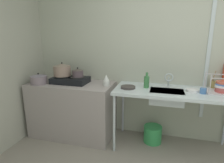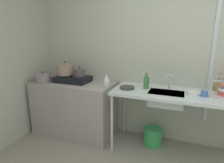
{
  "view_description": "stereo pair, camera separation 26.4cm",
  "coord_description": "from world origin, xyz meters",
  "px_view_note": "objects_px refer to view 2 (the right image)",
  "views": [
    {
      "loc": [
        -0.33,
        -1.12,
        1.57
      ],
      "look_at": [
        -1.01,
        1.36,
        0.93
      ],
      "focal_mm": 29.05,
      "sensor_mm": 36.0,
      "label": 1
    },
    {
      "loc": [
        -0.08,
        -1.04,
        1.57
      ],
      "look_at": [
        -1.01,
        1.36,
        0.93
      ],
      "focal_mm": 29.05,
      "sensor_mm": 36.0,
      "label": 2
    }
  ],
  "objects_px": {
    "percolator": "(106,80)",
    "frying_pan": "(127,88)",
    "stove": "(73,79)",
    "small_bowl_on_drainboard": "(193,93)",
    "pot_beside_stove": "(43,77)",
    "pot_on_right_burner": "(79,72)",
    "sink_basin": "(166,99)",
    "cup_by_rack": "(204,94)",
    "pot_on_left_burner": "(65,69)",
    "faucet": "(169,80)",
    "bucket_on_floor": "(153,136)",
    "bottle_by_sink": "(146,82)",
    "utensil_jar": "(217,87)"
  },
  "relations": [
    {
      "from": "percolator",
      "to": "frying_pan",
      "type": "bearing_deg",
      "value": -8.56
    },
    {
      "from": "stove",
      "to": "small_bowl_on_drainboard",
      "type": "distance_m",
      "value": 1.76
    },
    {
      "from": "stove",
      "to": "pot_beside_stove",
      "type": "bearing_deg",
      "value": -158.09
    },
    {
      "from": "pot_on_right_burner",
      "to": "pot_beside_stove",
      "type": "height_order",
      "value": "pot_on_right_burner"
    },
    {
      "from": "sink_basin",
      "to": "frying_pan",
      "type": "bearing_deg",
      "value": -177.94
    },
    {
      "from": "cup_by_rack",
      "to": "pot_on_left_burner",
      "type": "bearing_deg",
      "value": 178.5
    },
    {
      "from": "faucet",
      "to": "bucket_on_floor",
      "type": "distance_m",
      "value": 0.9
    },
    {
      "from": "pot_on_left_burner",
      "to": "frying_pan",
      "type": "xyz_separation_m",
      "value": [
        1.05,
        -0.06,
        -0.19
      ]
    },
    {
      "from": "pot_on_right_burner",
      "to": "faucet",
      "type": "bearing_deg",
      "value": 3.92
    },
    {
      "from": "stove",
      "to": "faucet",
      "type": "relative_size",
      "value": 2.54
    },
    {
      "from": "frying_pan",
      "to": "bottle_by_sink",
      "type": "relative_size",
      "value": 0.93
    },
    {
      "from": "pot_on_right_burner",
      "to": "utensil_jar",
      "type": "height_order",
      "value": "pot_on_right_burner"
    },
    {
      "from": "pot_on_right_burner",
      "to": "small_bowl_on_drainboard",
      "type": "height_order",
      "value": "pot_on_right_burner"
    },
    {
      "from": "pot_beside_stove",
      "to": "sink_basin",
      "type": "height_order",
      "value": "pot_beside_stove"
    },
    {
      "from": "frying_pan",
      "to": "cup_by_rack",
      "type": "bearing_deg",
      "value": 0.59
    },
    {
      "from": "pot_beside_stove",
      "to": "utensil_jar",
      "type": "height_order",
      "value": "utensil_jar"
    },
    {
      "from": "sink_basin",
      "to": "utensil_jar",
      "type": "distance_m",
      "value": 0.71
    },
    {
      "from": "stove",
      "to": "utensil_jar",
      "type": "relative_size",
      "value": 2.21
    },
    {
      "from": "pot_on_right_burner",
      "to": "percolator",
      "type": "bearing_deg",
      "value": -1.55
    },
    {
      "from": "pot_on_right_burner",
      "to": "bottle_by_sink",
      "type": "relative_size",
      "value": 0.78
    },
    {
      "from": "small_bowl_on_drainboard",
      "to": "sink_basin",
      "type": "bearing_deg",
      "value": -175.4
    },
    {
      "from": "stove",
      "to": "percolator",
      "type": "distance_m",
      "value": 0.59
    },
    {
      "from": "faucet",
      "to": "utensil_jar",
      "type": "xyz_separation_m",
      "value": [
        0.6,
        0.18,
        -0.09
      ]
    },
    {
      "from": "bottle_by_sink",
      "to": "sink_basin",
      "type": "bearing_deg",
      "value": -15.08
    },
    {
      "from": "pot_beside_stove",
      "to": "cup_by_rack",
      "type": "distance_m",
      "value": 2.33
    },
    {
      "from": "pot_on_left_burner",
      "to": "small_bowl_on_drainboard",
      "type": "bearing_deg",
      "value": -0.56
    },
    {
      "from": "percolator",
      "to": "bucket_on_floor",
      "type": "xyz_separation_m",
      "value": [
        0.7,
        0.09,
        -0.82
      ]
    },
    {
      "from": "pot_beside_stove",
      "to": "cup_by_rack",
      "type": "height_order",
      "value": "pot_beside_stove"
    },
    {
      "from": "utensil_jar",
      "to": "bucket_on_floor",
      "type": "distance_m",
      "value": 1.12
    },
    {
      "from": "pot_on_left_burner",
      "to": "utensil_jar",
      "type": "distance_m",
      "value": 2.22
    },
    {
      "from": "faucet",
      "to": "bottle_by_sink",
      "type": "relative_size",
      "value": 0.98
    },
    {
      "from": "sink_basin",
      "to": "cup_by_rack",
      "type": "distance_m",
      "value": 0.46
    },
    {
      "from": "sink_basin",
      "to": "bottle_by_sink",
      "type": "bearing_deg",
      "value": 164.92
    },
    {
      "from": "sink_basin",
      "to": "utensil_jar",
      "type": "height_order",
      "value": "utensil_jar"
    },
    {
      "from": "pot_on_right_burner",
      "to": "cup_by_rack",
      "type": "relative_size",
      "value": 2.18
    },
    {
      "from": "stove",
      "to": "bucket_on_floor",
      "type": "distance_m",
      "value": 1.52
    },
    {
      "from": "faucet",
      "to": "bucket_on_floor",
      "type": "height_order",
      "value": "faucet"
    },
    {
      "from": "utensil_jar",
      "to": "pot_beside_stove",
      "type": "bearing_deg",
      "value": -169.87
    },
    {
      "from": "pot_beside_stove",
      "to": "percolator",
      "type": "height_order",
      "value": "pot_beside_stove"
    },
    {
      "from": "frying_pan",
      "to": "utensil_jar",
      "type": "height_order",
      "value": "utensil_jar"
    },
    {
      "from": "percolator",
      "to": "small_bowl_on_drainboard",
      "type": "xyz_separation_m",
      "value": [
        1.17,
        -0.01,
        -0.06
      ]
    },
    {
      "from": "pot_beside_stove",
      "to": "cup_by_rack",
      "type": "relative_size",
      "value": 3.19
    },
    {
      "from": "small_bowl_on_drainboard",
      "to": "percolator",
      "type": "bearing_deg",
      "value": 179.7
    },
    {
      "from": "pot_beside_stove",
      "to": "bottle_by_sink",
      "type": "relative_size",
      "value": 1.13
    },
    {
      "from": "pot_on_left_burner",
      "to": "bottle_by_sink",
      "type": "xyz_separation_m",
      "value": [
        1.3,
        0.03,
        -0.11
      ]
    },
    {
      "from": "percolator",
      "to": "utensil_jar",
      "type": "relative_size",
      "value": 0.68
    },
    {
      "from": "frying_pan",
      "to": "utensil_jar",
      "type": "xyz_separation_m",
      "value": [
        1.14,
        0.33,
        0.04
      ]
    },
    {
      "from": "pot_on_left_burner",
      "to": "frying_pan",
      "type": "relative_size",
      "value": 1.32
    },
    {
      "from": "faucet",
      "to": "small_bowl_on_drainboard",
      "type": "height_order",
      "value": "faucet"
    },
    {
      "from": "pot_on_left_burner",
      "to": "utensil_jar",
      "type": "relative_size",
      "value": 1.09
    }
  ]
}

